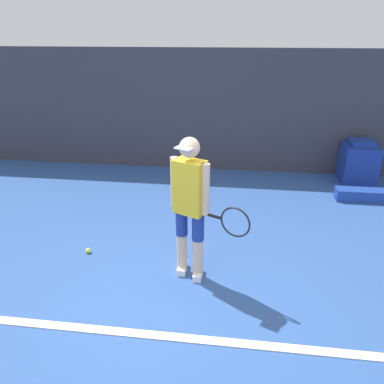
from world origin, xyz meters
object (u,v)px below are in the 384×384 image
(covered_chair, at_px, (358,162))
(equipment_bag, at_px, (362,195))
(tennis_ball, at_px, (88,251))
(tennis_player, at_px, (191,204))

(covered_chair, relative_size, equipment_bag, 0.93)
(tennis_ball, xyz_separation_m, covered_chair, (4.15, 3.08, 0.35))
(tennis_ball, relative_size, covered_chair, 0.08)
(tennis_ball, bearing_deg, equipment_bag, 28.46)
(tennis_player, bearing_deg, equipment_bag, 68.02)
(covered_chair, height_order, equipment_bag, covered_chair)
(covered_chair, xyz_separation_m, equipment_bag, (-0.13, -0.90, -0.28))
(covered_chair, distance_m, equipment_bag, 0.95)
(tennis_player, height_order, tennis_ball, tennis_player)
(covered_chair, bearing_deg, equipment_bag, -98.19)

